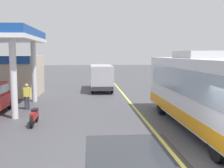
{
  "coord_description": "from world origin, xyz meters",
  "views": [
    {
      "loc": [
        -2.9,
        -7.47,
        3.53
      ],
      "look_at": [
        -1.5,
        10.0,
        1.6
      ],
      "focal_mm": 43.78,
      "sensor_mm": 36.0,
      "label": 1
    }
  ],
  "objects_px": {
    "coach_bus_main": "(203,93)",
    "motorcycle_parked_forecourt": "(34,116)",
    "pedestrian_near_pump": "(27,95)",
    "minibus_opposing_lane": "(101,75)"
  },
  "relations": [
    {
      "from": "coach_bus_main",
      "to": "minibus_opposing_lane",
      "type": "relative_size",
      "value": 1.8
    },
    {
      "from": "coach_bus_main",
      "to": "pedestrian_near_pump",
      "type": "height_order",
      "value": "coach_bus_main"
    },
    {
      "from": "motorcycle_parked_forecourt",
      "to": "pedestrian_near_pump",
      "type": "xyz_separation_m",
      "value": [
        -1.23,
        3.91,
        0.49
      ]
    },
    {
      "from": "motorcycle_parked_forecourt",
      "to": "pedestrian_near_pump",
      "type": "relative_size",
      "value": 1.08
    },
    {
      "from": "coach_bus_main",
      "to": "minibus_opposing_lane",
      "type": "bearing_deg",
      "value": 106.63
    },
    {
      "from": "motorcycle_parked_forecourt",
      "to": "pedestrian_near_pump",
      "type": "height_order",
      "value": "pedestrian_near_pump"
    },
    {
      "from": "coach_bus_main",
      "to": "motorcycle_parked_forecourt",
      "type": "distance_m",
      "value": 8.3
    },
    {
      "from": "motorcycle_parked_forecourt",
      "to": "minibus_opposing_lane",
      "type": "bearing_deg",
      "value": 73.05
    },
    {
      "from": "coach_bus_main",
      "to": "motorcycle_parked_forecourt",
      "type": "relative_size",
      "value": 6.13
    },
    {
      "from": "coach_bus_main",
      "to": "motorcycle_parked_forecourt",
      "type": "bearing_deg",
      "value": 170.24
    }
  ]
}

